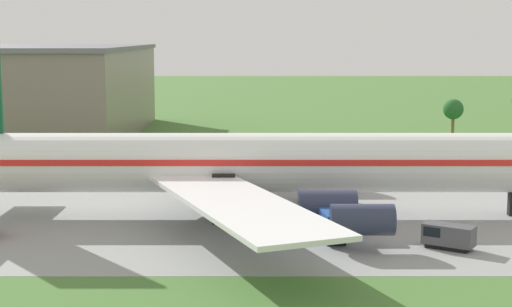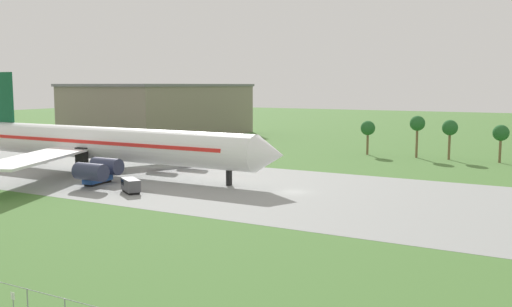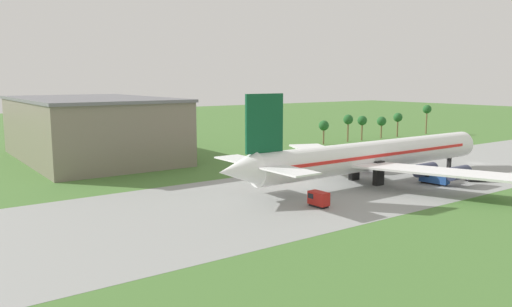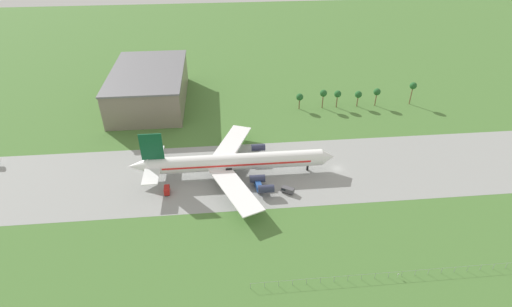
% 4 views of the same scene
% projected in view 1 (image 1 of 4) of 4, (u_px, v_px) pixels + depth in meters
% --- Properties ---
extents(jet_airliner, '(80.17, 62.17, 20.12)m').
position_uv_depth(jet_airliner, '(244.00, 163.00, 85.23)').
color(jet_airliner, white).
rests_on(jet_airliner, ground_plane).
extents(baggage_tug, '(5.01, 4.19, 2.29)m').
position_uv_depth(baggage_tug, '(447.00, 236.00, 72.58)').
color(baggage_tug, black).
rests_on(baggage_tug, ground_plane).
extents(fuel_truck, '(2.88, 6.46, 2.96)m').
position_uv_depth(fuel_truck, '(330.00, 223.00, 76.06)').
color(fuel_truck, black).
rests_on(fuel_truck, ground_plane).
extents(terminal_building, '(36.72, 61.20, 17.62)m').
position_uv_depth(terminal_building, '(44.00, 91.00, 153.95)').
color(terminal_building, slate).
rests_on(terminal_building, ground_plane).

